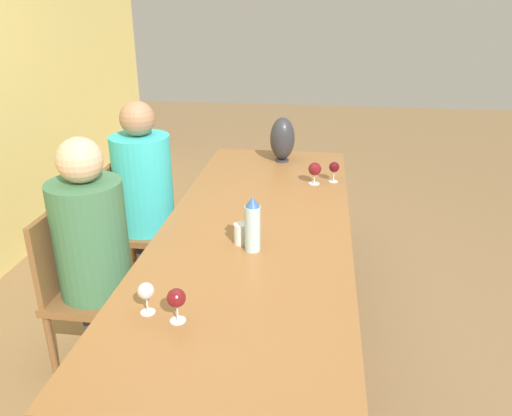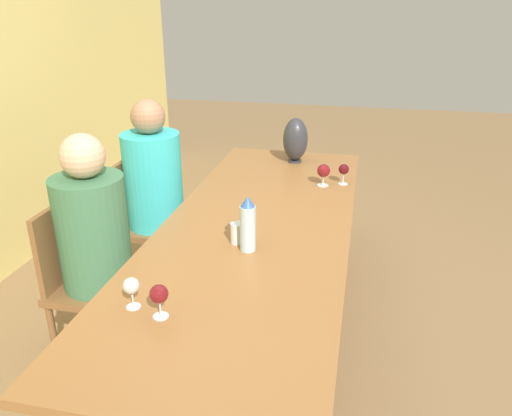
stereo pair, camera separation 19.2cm
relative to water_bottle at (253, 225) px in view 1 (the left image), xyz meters
name	(u,v)px [view 1 (the left image)]	position (x,y,z in m)	size (l,w,h in m)	color
ground_plane	(257,342)	(0.29, 0.02, -0.88)	(14.00, 14.00, 0.00)	olive
dining_table	(257,235)	(0.29, 0.02, -0.19)	(2.72, 0.96, 0.75)	#936033
water_bottle	(253,225)	(0.00, 0.00, 0.00)	(0.07, 0.07, 0.27)	#ADCCD6
water_tumbler	(241,234)	(0.06, 0.06, -0.08)	(0.07, 0.07, 0.10)	silver
vase	(282,139)	(1.39, -0.02, 0.03)	(0.17, 0.17, 0.32)	#2D2D33
wine_glass_0	(146,292)	(-0.55, 0.32, -0.04)	(0.06, 0.06, 0.13)	silver
wine_glass_1	(334,168)	(1.00, -0.38, -0.04)	(0.07, 0.07, 0.13)	silver
wine_glass_2	(176,299)	(-0.59, 0.19, -0.04)	(0.07, 0.07, 0.13)	silver
wine_glass_3	(315,169)	(0.94, -0.26, -0.04)	(0.08, 0.08, 0.14)	silver
chair_near	(85,285)	(0.02, 0.87, -0.40)	(0.44, 0.44, 0.88)	brown
chair_far	(137,224)	(0.77, 0.87, -0.40)	(0.44, 0.44, 0.88)	brown
person_near	(96,253)	(0.02, 0.79, -0.21)	(0.36, 0.36, 1.26)	#2D2D38
person_far	(147,196)	(0.77, 0.79, -0.20)	(0.37, 0.37, 1.28)	#2D2D38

